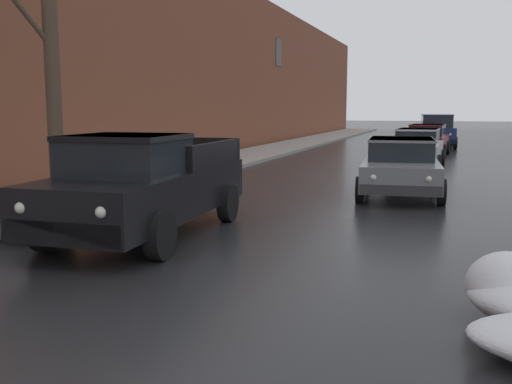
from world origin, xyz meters
TOP-DOWN VIEW (x-y plane):
  - left_sidewalk_slab at (-5.75, 18.00)m, footprint 2.84×80.00m
  - brick_townhouse_facade at (-7.67, 17.99)m, footprint 0.63×80.00m
  - snow_bank_along_right_kerb at (-4.00, 7.15)m, footprint 1.99×1.43m
  - bare_tree_second_along_sidewalk at (-4.22, 8.48)m, footprint 1.71×2.24m
  - pickup_truck_black_approaching_near_lane at (-2.05, 7.94)m, footprint 2.30×5.21m
  - sedan_grey_parked_kerbside_close at (1.67, 14.22)m, footprint 2.28×4.52m
  - sedan_silver_parked_kerbside_mid at (1.66, 21.37)m, footprint 1.94×4.24m
  - sedan_maroon_parked_far_down_block at (1.75, 27.34)m, footprint 2.08×4.17m
  - suv_darkblue_queued_behind_truck at (1.98, 33.07)m, footprint 2.29×4.84m
  - sedan_white_at_far_intersection at (1.88, 38.68)m, footprint 2.08×4.07m
  - fire_hydrant at (-4.30, 8.92)m, footprint 0.42×0.22m

SIDE VIEW (x-z plane):
  - left_sidewalk_slab at x=-5.75m, z-range 0.00..0.13m
  - fire_hydrant at x=-4.30m, z-range 0.00..0.71m
  - snow_bank_along_right_kerb at x=-4.00m, z-range -0.01..0.83m
  - sedan_white_at_far_intersection at x=1.88m, z-range 0.04..1.46m
  - sedan_silver_parked_kerbside_mid at x=1.66m, z-range 0.04..1.46m
  - sedan_maroon_parked_far_down_block at x=1.75m, z-range 0.04..1.46m
  - sedan_grey_parked_kerbside_close at x=1.67m, z-range 0.04..1.46m
  - pickup_truck_black_approaching_near_lane at x=-2.05m, z-range 0.00..1.76m
  - suv_darkblue_queued_behind_truck at x=1.98m, z-range 0.08..1.90m
  - bare_tree_second_along_sidewalk at x=-4.22m, z-range 0.21..6.62m
  - brick_townhouse_facade at x=-7.67m, z-range 0.00..8.20m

